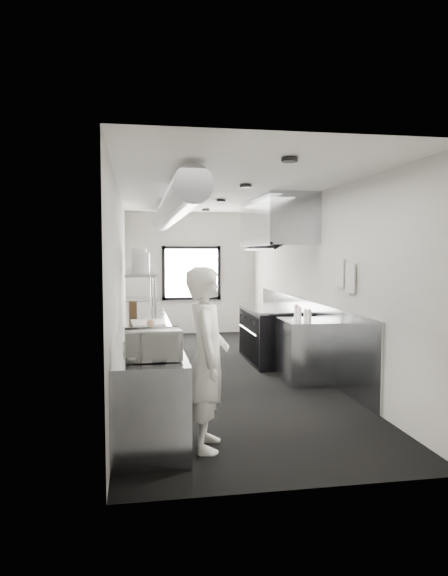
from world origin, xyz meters
name	(u,v)px	position (x,y,z in m)	size (l,w,h in m)	color
floor	(219,373)	(0.00, 0.00, 0.00)	(3.00, 8.00, 0.01)	black
ceiling	(219,192)	(0.00, 0.00, 2.80)	(3.00, 8.00, 0.01)	silver
wall_back	(191,273)	(0.00, 4.00, 1.40)	(3.00, 0.02, 2.80)	beige
wall_front	(301,315)	(0.00, -4.00, 1.40)	(3.00, 0.02, 2.80)	beige
wall_left	(120,285)	(-1.50, 0.00, 1.40)	(0.02, 8.00, 2.80)	beige
wall_right	(312,283)	(1.50, 0.00, 1.40)	(0.02, 8.00, 2.80)	beige
wall_cladding	(304,333)	(1.48, 0.30, 0.55)	(0.03, 5.50, 1.10)	#949BA2
hvac_duct	(171,210)	(-0.70, 0.40, 2.55)	(0.40, 0.40, 6.40)	gray
service_window	(192,273)	(0.00, 3.96, 1.40)	(1.36, 0.05, 1.25)	white
exhaust_hood	(276,222)	(1.10, 0.70, 2.39)	(0.81, 2.20, 0.88)	#949BA2
prep_counter	(145,353)	(-1.15, -0.50, 0.45)	(0.70, 6.00, 0.90)	#949BA2
pass_shelf	(140,273)	(-1.19, 1.00, 1.54)	(0.45, 3.00, 0.68)	#949BA2
range	(272,334)	(1.04, 0.70, 0.47)	(0.88, 1.60, 0.94)	black
bottle_station	(304,351)	(1.15, -0.70, 0.45)	(0.65, 0.80, 0.90)	#949BA2
far_work_table	(142,319)	(-1.15, 3.20, 0.45)	(0.70, 1.20, 0.90)	#949BA2
notice_sheet_a	(340,273)	(1.47, -1.20, 1.60)	(0.02, 0.28, 0.38)	beige
notice_sheet_b	(350,278)	(1.47, -1.55, 1.55)	(0.02, 0.28, 0.38)	beige
line_cook	(207,358)	(-0.60, -3.00, 0.88)	(0.64, 0.42, 1.75)	white
microwave	(153,345)	(-1.12, -3.11, 1.04)	(0.47, 0.36, 0.28)	silver
deli_tub_a	(135,344)	(-1.28, -2.54, 0.95)	(0.13, 0.13, 0.10)	beige
deli_tub_b	(130,346)	(-1.33, -2.61, 0.95)	(0.14, 0.14, 0.10)	beige
newspaper	(157,338)	(-1.04, -1.95, 0.90)	(0.32, 0.40, 0.01)	silver
small_plate	(151,328)	(-1.08, -1.12, 0.91)	(0.18, 0.18, 0.01)	silver
pastry	(150,323)	(-1.08, -1.12, 0.96)	(0.10, 0.10, 0.10)	tan
cutting_board	(148,322)	(-1.11, -0.63, 0.91)	(0.44, 0.58, 0.02)	white
knife_block	(133,309)	(-1.32, 0.18, 1.02)	(0.10, 0.21, 0.23)	#4F371C
plate_stack_a	(141,263)	(-1.18, 0.18, 1.72)	(0.25, 0.25, 0.29)	silver
plate_stack_b	(140,262)	(-1.19, 0.63, 1.73)	(0.24, 0.24, 0.32)	silver
plate_stack_c	(139,259)	(-1.21, 1.15, 1.76)	(0.27, 0.27, 0.38)	silver
plate_stack_d	(139,260)	(-1.20, 1.57, 1.74)	(0.21, 0.21, 0.33)	silver
squeeze_bottle_a	(309,316)	(1.10, -1.03, 0.99)	(0.06, 0.06, 0.19)	white
squeeze_bottle_b	(306,316)	(1.12, -0.84, 0.98)	(0.05, 0.05, 0.16)	white
squeeze_bottle_c	(299,314)	(1.07, -0.68, 0.99)	(0.06, 0.06, 0.19)	white
squeeze_bottle_d	(296,313)	(1.06, -0.56, 0.98)	(0.05, 0.05, 0.16)	white
squeeze_bottle_e	(296,311)	(1.12, -0.40, 1.00)	(0.06, 0.06, 0.19)	white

